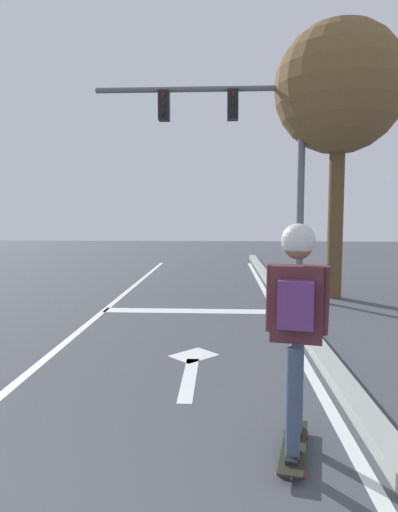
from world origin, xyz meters
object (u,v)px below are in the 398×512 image
object	(u,v)px
skater	(297,305)
traffic_signal_mast	(245,139)
skateboard	(294,446)
roadside_tree	(339,90)

from	to	relation	value
skater	traffic_signal_mast	bearing A→B (deg)	90.56
skateboard	roadside_tree	xyz separation A→B (m)	(1.98, 6.81, 4.53)
skateboard	skater	size ratio (longest dim) A/B	0.51
skater	traffic_signal_mast	world-z (taller)	traffic_signal_mast
skateboard	traffic_signal_mast	distance (m)	7.57
skater	skateboard	bearing A→B (deg)	77.16
skateboard	roadside_tree	world-z (taller)	roadside_tree
skateboard	roadside_tree	bearing A→B (deg)	73.81
skateboard	traffic_signal_mast	xyz separation A→B (m)	(-0.07, 6.72, 3.48)
skateboard	skater	distance (m)	1.14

